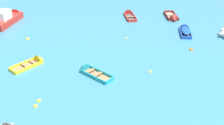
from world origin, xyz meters
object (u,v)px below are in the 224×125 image
object	(u,v)px
rowboat_turquoise_center	(89,71)
mooring_buoy_central	(126,39)
rowboat_maroon_midfield_right	(173,18)
motor_launch_red_near_right	(8,18)
mooring_buoy_outer_edge	(150,72)
mooring_buoy_between_boats_right	(28,39)
mooring_buoy_midfield	(39,101)
mooring_buoy_trailing	(191,50)
mooring_buoy_between_boats_left	(35,106)
rowboat_yellow_foreground_center	(35,62)
rowboat_blue_distant_center	(185,30)
rowboat_red_back_row_right	(129,14)

from	to	relation	value
rowboat_turquoise_center	mooring_buoy_central	bearing A→B (deg)	58.14
rowboat_maroon_midfield_right	motor_launch_red_near_right	bearing A→B (deg)	177.72
mooring_buoy_outer_edge	mooring_buoy_between_boats_right	world-z (taller)	mooring_buoy_between_boats_right
mooring_buoy_midfield	rowboat_maroon_midfield_right	bearing A→B (deg)	47.28
rowboat_turquoise_center	mooring_buoy_central	distance (m)	9.62
mooring_buoy_trailing	mooring_buoy_between_boats_left	bearing A→B (deg)	-150.97
mooring_buoy_between_boats_left	mooring_buoy_central	world-z (taller)	mooring_buoy_between_boats_left
rowboat_turquoise_center	mooring_buoy_central	world-z (taller)	rowboat_turquoise_center
rowboat_maroon_midfield_right	rowboat_yellow_foreground_center	size ratio (longest dim) A/B	1.11
rowboat_blue_distant_center	mooring_buoy_midfield	distance (m)	23.06
mooring_buoy_between_boats_right	mooring_buoy_trailing	bearing A→B (deg)	-13.56
rowboat_blue_distant_center	rowboat_red_back_row_right	xyz separation A→B (m)	(-6.82, 7.34, -0.15)
motor_launch_red_near_right	mooring_buoy_trailing	distance (m)	26.73
rowboat_maroon_midfield_right	mooring_buoy_trailing	bearing A→B (deg)	-93.22
rowboat_turquoise_center	rowboat_yellow_foreground_center	world-z (taller)	rowboat_yellow_foreground_center
rowboat_blue_distant_center	rowboat_maroon_midfield_right	world-z (taller)	rowboat_maroon_midfield_right
rowboat_yellow_foreground_center	rowboat_red_back_row_right	bearing A→B (deg)	49.13
mooring_buoy_between_boats_right	mooring_buoy_central	bearing A→B (deg)	-4.13
motor_launch_red_near_right	rowboat_red_back_row_right	size ratio (longest dim) A/B	1.71
mooring_buoy_central	mooring_buoy_trailing	bearing A→B (deg)	-28.08
rowboat_yellow_foreground_center	rowboat_maroon_midfield_right	bearing A→B (deg)	32.23
rowboat_maroon_midfield_right	mooring_buoy_between_boats_right	bearing A→B (deg)	-165.64
mooring_buoy_central	rowboat_turquoise_center	bearing A→B (deg)	-121.86
rowboat_yellow_foreground_center	mooring_buoy_trailing	size ratio (longest dim) A/B	8.17
rowboat_turquoise_center	rowboat_red_back_row_right	xyz separation A→B (m)	(6.65, 16.98, -0.01)
rowboat_turquoise_center	rowboat_maroon_midfield_right	size ratio (longest dim) A/B	0.92
mooring_buoy_central	mooring_buoy_trailing	distance (m)	8.48
mooring_buoy_between_boats_left	mooring_buoy_between_boats_right	bearing A→B (deg)	102.01
mooring_buoy_between_boats_left	mooring_buoy_trailing	distance (m)	19.83
rowboat_blue_distant_center	mooring_buoy_central	bearing A→B (deg)	-170.09
mooring_buoy_between_boats_right	motor_launch_red_near_right	bearing A→B (deg)	120.69
mooring_buoy_between_boats_right	mooring_buoy_central	xyz separation A→B (m)	(12.95, -0.94, 0.00)
rowboat_turquoise_center	rowboat_blue_distant_center	bearing A→B (deg)	35.58
mooring_buoy_trailing	rowboat_red_back_row_right	bearing A→B (deg)	114.80
mooring_buoy_midfield	mooring_buoy_between_boats_left	world-z (taller)	mooring_buoy_between_boats_left
rowboat_maroon_midfield_right	mooring_buoy_central	size ratio (longest dim) A/B	14.23
motor_launch_red_near_right	mooring_buoy_midfield	size ratio (longest dim) A/B	17.66
mooring_buoy_trailing	rowboat_yellow_foreground_center	bearing A→B (deg)	-174.74
mooring_buoy_outer_edge	mooring_buoy_between_boats_right	size ratio (longest dim) A/B	0.72
mooring_buoy_outer_edge	mooring_buoy_trailing	distance (m)	7.70
rowboat_maroon_midfield_right	rowboat_yellow_foreground_center	bearing A→B (deg)	-147.77
motor_launch_red_near_right	rowboat_red_back_row_right	bearing A→B (deg)	4.69
motor_launch_red_near_right	rowboat_yellow_foreground_center	size ratio (longest dim) A/B	1.85
rowboat_turquoise_center	mooring_buoy_between_boats_right	world-z (taller)	rowboat_turquoise_center
rowboat_blue_distant_center	mooring_buoy_between_boats_left	world-z (taller)	rowboat_blue_distant_center
motor_launch_red_near_right	rowboat_turquoise_center	world-z (taller)	motor_launch_red_near_right
mooring_buoy_between_boats_left	mooring_buoy_central	xyz separation A→B (m)	(9.86, 13.62, 0.00)
rowboat_maroon_midfield_right	mooring_buoy_trailing	size ratio (longest dim) A/B	9.10
rowboat_turquoise_center	rowboat_maroon_midfield_right	bearing A→B (deg)	47.79
mooring_buoy_outer_edge	mooring_buoy_between_boats_left	distance (m)	12.28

